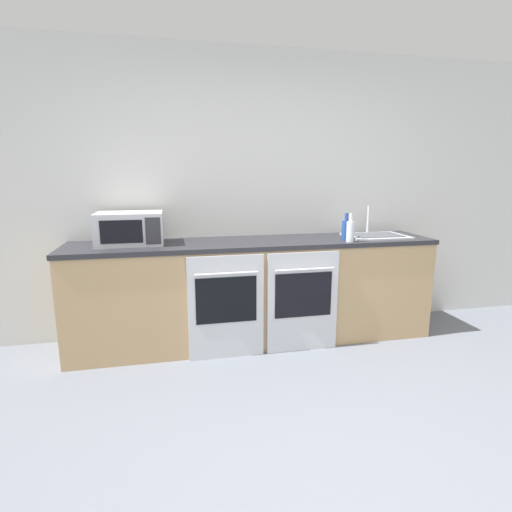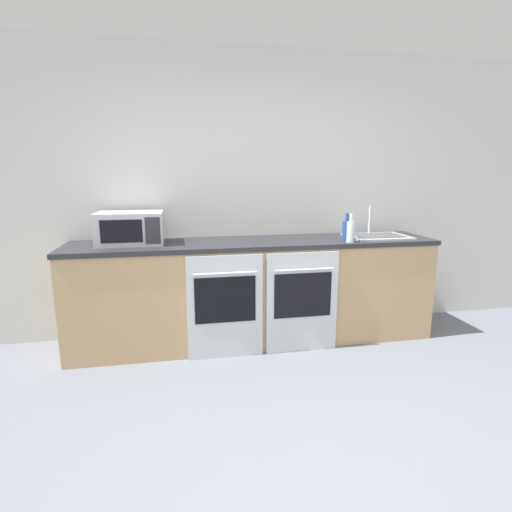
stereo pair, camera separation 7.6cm
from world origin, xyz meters
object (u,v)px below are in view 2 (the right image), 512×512
Objects in this scene: sink at (377,236)px; oven_right at (302,302)px; oven_left at (225,307)px; microwave at (130,228)px; bottle_blue at (347,230)px; bottle_clear at (351,231)px.

oven_right is at bearing -159.36° from sink.
oven_left is 1.58× the size of sink.
microwave is 2.25× the size of bottle_blue.
oven_left is 1.03m from microwave.
bottle_clear is at bearing 4.72° from oven_left.
oven_left is 1.24m from bottle_clear.
microwave is 2.21m from sink.
microwave reaches higher than oven_left.
oven_left is at bearing -175.28° from bottle_clear.
sink is at bearing 11.79° from oven_left.
sink is at bearing 20.64° from oven_right.
microwave is at bearing 153.52° from oven_left.
bottle_blue is at bearing 10.36° from oven_left.
microwave is 2.17× the size of bottle_clear.
oven_right is at bearing 0.00° from oven_left.
bottle_blue reaches higher than oven_left.
bottle_blue is 0.11m from bottle_clear.
microwave is at bearing 171.37° from bottle_clear.
bottle_blue is at bearing 23.84° from oven_right.
bottle_blue is 0.37m from sink.
microwave reaches higher than bottle_blue.
oven_right is (0.65, 0.00, 0.00)m from oven_left.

